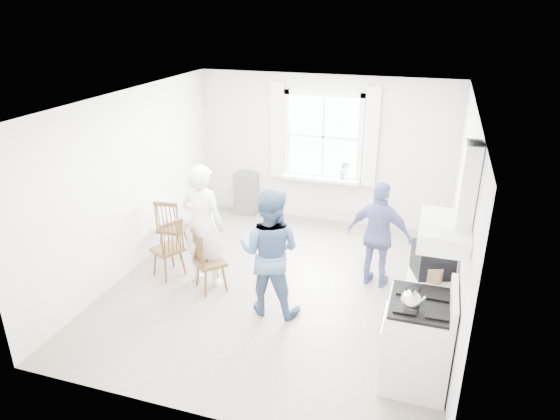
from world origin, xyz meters
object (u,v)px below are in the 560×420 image
object	(u,v)px
windsor_chair_a	(169,223)
windsor_chair_c	(171,243)
person_mid	(270,252)
stereo_stack	(433,259)
low_cabinet	(427,308)
gas_stove	(417,341)
person_right	(379,235)
person_left	(203,226)
windsor_chair_b	(203,255)

from	to	relation	value
windsor_chair_a	windsor_chair_c	bearing A→B (deg)	-59.05
person_mid	windsor_chair_a	bearing A→B (deg)	-25.41
stereo_stack	windsor_chair_a	world-z (taller)	stereo_stack
low_cabinet	windsor_chair_a	bearing A→B (deg)	165.64
gas_stove	person_right	world-z (taller)	person_right
low_cabinet	person_left	world-z (taller)	person_left
windsor_chair_b	windsor_chair_c	bearing A→B (deg)	162.64
windsor_chair_a	windsor_chair_b	distance (m)	1.20
low_cabinet	person_right	distance (m)	1.37
windsor_chair_a	person_left	xyz separation A→B (m)	(0.86, -0.55, 0.30)
gas_stove	person_right	distance (m)	1.95
low_cabinet	windsor_chair_b	distance (m)	2.95
low_cabinet	person_mid	xyz separation A→B (m)	(-1.93, 0.07, 0.38)
person_left	person_right	size ratio (longest dim) A/B	1.16
windsor_chair_a	windsor_chair_b	world-z (taller)	windsor_chair_a
windsor_chair_c	person_left	bearing A→B (deg)	2.64
low_cabinet	windsor_chair_a	distance (m)	4.00
person_mid	gas_stove	bearing A→B (deg)	157.52
gas_stove	person_mid	distance (m)	2.04
low_cabinet	person_left	bearing A→B (deg)	171.60
gas_stove	person_mid	xyz separation A→B (m)	(-1.86, 0.77, 0.35)
windsor_chair_c	person_mid	xyz separation A→B (m)	(1.60, -0.35, 0.28)
gas_stove	person_mid	size ratio (longest dim) A/B	0.67
gas_stove	windsor_chair_c	size ratio (longest dim) A/B	1.23
person_mid	low_cabinet	bearing A→B (deg)	177.96
gas_stove	windsor_chair_a	size ratio (longest dim) A/B	1.18
person_left	person_right	xyz separation A→B (m)	(2.30, 0.68, -0.12)
windsor_chair_c	person_mid	bearing A→B (deg)	-12.41
gas_stove	stereo_stack	world-z (taller)	stereo_stack
stereo_stack	person_left	xyz separation A→B (m)	(-3.01, 0.45, -0.20)
gas_stove	windsor_chair_a	bearing A→B (deg)	156.02
stereo_stack	windsor_chair_c	size ratio (longest dim) A/B	0.55
gas_stove	stereo_stack	bearing A→B (deg)	84.60
low_cabinet	person_mid	world-z (taller)	person_mid
person_left	person_mid	distance (m)	1.15
stereo_stack	windsor_chair_b	bearing A→B (deg)	175.35
windsor_chair_a	person_mid	bearing A→B (deg)	-25.40
windsor_chair_c	gas_stove	bearing A→B (deg)	-17.95
windsor_chair_b	person_right	size ratio (longest dim) A/B	0.60
windsor_chair_a	stereo_stack	bearing A→B (deg)	-14.41
low_cabinet	person_left	distance (m)	3.07
low_cabinet	windsor_chair_c	size ratio (longest dim) A/B	0.99
person_left	low_cabinet	bearing A→B (deg)	177.42
person_left	windsor_chair_a	bearing A→B (deg)	-26.62
low_cabinet	person_right	size ratio (longest dim) A/B	0.59
windsor_chair_c	person_left	world-z (taller)	person_left
windsor_chair_b	low_cabinet	bearing A→B (deg)	-4.59
low_cabinet	stereo_stack	world-z (taller)	stereo_stack
person_left	person_right	world-z (taller)	person_left
windsor_chair_b	person_left	size ratio (longest dim) A/B	0.52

